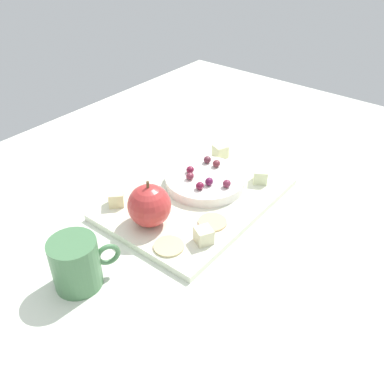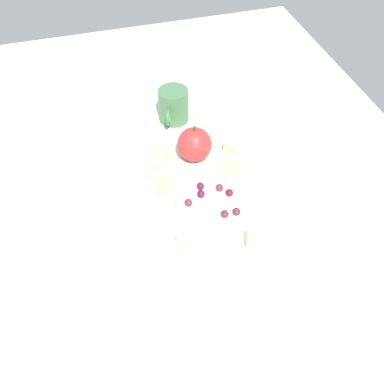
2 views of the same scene
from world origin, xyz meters
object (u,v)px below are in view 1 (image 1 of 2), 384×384
(grape_3, at_px, (200,186))
(grape_4, at_px, (190,176))
(serving_dish, at_px, (205,180))
(cheese_cube_3, at_px, (204,235))
(cracker_0, at_px, (169,246))
(cracker_1, at_px, (213,221))
(cheese_cube_2, at_px, (220,151))
(grape_0, at_px, (190,170))
(cheese_cube_1, at_px, (116,198))
(grape_2, at_px, (216,164))
(apple_whole, at_px, (149,205))
(cup, at_px, (76,263))
(grape_5, at_px, (209,181))
(platter, at_px, (197,199))
(grape_6, at_px, (227,184))
(cracker_2, at_px, (145,193))
(grape_1, at_px, (207,160))
(cheese_cube_0, at_px, (261,176))

(grape_3, xyz_separation_m, grape_4, (0.02, 0.04, -0.00))
(serving_dish, relative_size, cheese_cube_3, 5.85)
(serving_dish, distance_m, grape_4, 0.04)
(cracker_0, bearing_deg, cracker_1, -11.01)
(cheese_cube_2, distance_m, grape_0, 0.12)
(cheese_cube_2, xyz_separation_m, grape_3, (-0.15, -0.06, 0.01))
(serving_dish, bearing_deg, cracker_0, -160.77)
(cheese_cube_1, xyz_separation_m, grape_3, (0.12, -0.11, 0.01))
(grape_2, height_order, grape_4, same)
(cracker_0, height_order, grape_3, grape_3)
(apple_whole, bearing_deg, cup, -178.42)
(cheese_cube_1, bearing_deg, grape_5, -39.52)
(serving_dish, bearing_deg, platter, -165.31)
(platter, height_order, cup, cup)
(platter, distance_m, grape_3, 0.04)
(cracker_1, xyz_separation_m, grape_0, (0.08, 0.12, 0.03))
(grape_4, bearing_deg, grape_2, -10.45)
(cheese_cube_2, xyz_separation_m, grape_0, (-0.12, -0.01, 0.01))
(apple_whole, relative_size, grape_6, 4.57)
(grape_0, relative_size, grape_2, 1.00)
(cracker_2, relative_size, grape_1, 3.07)
(serving_dish, distance_m, cheese_cube_3, 0.17)
(serving_dish, distance_m, grape_3, 0.05)
(platter, distance_m, serving_dish, 0.05)
(cheese_cube_1, xyz_separation_m, cracker_2, (0.06, -0.02, -0.01))
(cheese_cube_0, bearing_deg, grape_6, 162.07)
(grape_6, bearing_deg, grape_3, 136.02)
(grape_3, bearing_deg, grape_6, -43.98)
(apple_whole, distance_m, grape_3, 0.12)
(grape_0, height_order, grape_2, same)
(cheese_cube_0, distance_m, cracker_1, 0.17)
(platter, distance_m, cheese_cube_0, 0.14)
(cracker_1, relative_size, grape_4, 3.07)
(cheese_cube_1, height_order, grape_4, grape_4)
(apple_whole, relative_size, cheese_cube_3, 2.80)
(cheese_cube_3, bearing_deg, grape_2, 30.22)
(cheese_cube_0, height_order, cheese_cube_2, same)
(platter, distance_m, cheese_cube_3, 0.14)
(cheese_cube_1, distance_m, grape_0, 0.16)
(grape_1, bearing_deg, grape_2, -91.68)
(grape_0, height_order, grape_1, same)
(cracker_1, xyz_separation_m, cup, (-0.24, 0.08, 0.03))
(serving_dish, relative_size, grape_6, 9.55)
(cracker_2, height_order, grape_2, grape_2)
(cheese_cube_2, height_order, grape_6, grape_6)
(grape_1, bearing_deg, cracker_2, 163.14)
(grape_4, bearing_deg, cup, -176.38)
(cheese_cube_0, distance_m, grape_4, 0.15)
(cheese_cube_1, bearing_deg, apple_whole, -90.01)
(cheese_cube_2, xyz_separation_m, cracker_0, (-0.30, -0.11, -0.01))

